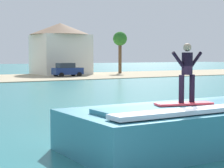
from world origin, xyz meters
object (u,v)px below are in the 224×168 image
at_px(house_gabled_white, 60,47).
at_px(tree_short_bushy, 120,41).
at_px(wave_crest, 185,126).
at_px(surfboard, 184,104).
at_px(car_far_shore, 67,70).
at_px(surfer, 187,70).

distance_m(house_gabled_white, tree_short_bushy, 9.49).
relative_size(wave_crest, surfboard, 4.10).
xyz_separation_m(wave_crest, house_gabled_white, (16.08, 45.92, 3.55)).
xyz_separation_m(wave_crest, car_far_shore, (14.03, 39.14, 0.30)).
bearing_deg(surfboard, car_far_shore, 69.97).
bearing_deg(house_gabled_white, tree_short_bushy, -13.86).
distance_m(surfer, house_gabled_white, 49.15).
bearing_deg(surfboard, wave_crest, 43.76).
height_order(surfer, car_far_shore, surfer).
bearing_deg(wave_crest, surfer, -126.93).
distance_m(wave_crest, car_far_shore, 41.58).
bearing_deg(surfer, surfboard, 154.70).
distance_m(surfboard, house_gabled_white, 49.19).
bearing_deg(house_gabled_white, wave_crest, -109.29).
xyz_separation_m(wave_crest, tree_short_bushy, (25.24, 43.66, 4.53)).
xyz_separation_m(wave_crest, surfboard, (-0.37, -0.35, 0.75)).
distance_m(wave_crest, tree_short_bushy, 50.64).
height_order(surfboard, tree_short_bushy, tree_short_bushy).
height_order(surfboard, surfer, surfer).
xyz_separation_m(surfboard, car_far_shore, (14.40, 39.49, -0.45)).
height_order(surfer, house_gabled_white, house_gabled_white).
height_order(wave_crest, surfboard, surfboard).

